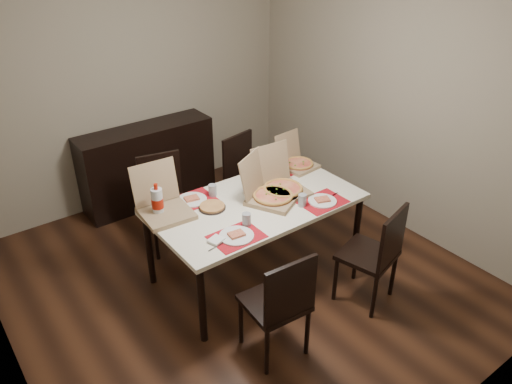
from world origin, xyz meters
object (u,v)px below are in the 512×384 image
sideboard (148,165)px  chair_far_right (246,174)px  chair_near_left (280,302)px  dining_table (256,209)px  pizza_box_center (269,194)px  dip_bowl (250,192)px  soda_bottle (158,202)px  chair_far_left (165,197)px  chair_near_right (376,252)px

sideboard → chair_far_right: size_ratio=1.61×
sideboard → chair_near_left: (-0.28, -2.69, 0.06)m
dining_table → sideboard: bearing=95.7°
chair_near_left → pizza_box_center: pizza_box_center is taller
sideboard → dip_bowl: sideboard is taller
dip_bowl → soda_bottle: soda_bottle is taller
chair_far_right → chair_far_left: bearing=174.8°
sideboard → chair_far_right: chair_far_right is taller
dip_bowl → chair_far_right: bearing=57.2°
chair_near_left → sideboard: bearing=84.0°
chair_far_left → chair_far_right: size_ratio=1.00×
chair_far_right → sideboard: bearing=125.6°
dining_table → soda_bottle: size_ratio=6.16×
soda_bottle → dip_bowl: bearing=-11.0°
sideboard → pizza_box_center: bearing=-80.8°
chair_near_left → chair_far_right: 1.99m
chair_far_right → pizza_box_center: size_ratio=1.65×
chair_far_right → dip_bowl: size_ratio=6.98×
chair_near_left → soda_bottle: 1.31m
dip_bowl → soda_bottle: size_ratio=0.46×
dining_table → chair_near_left: size_ratio=1.94×
soda_bottle → chair_near_left: bearing=-75.8°
dining_table → dip_bowl: bearing=71.0°
chair_near_right → chair_far_left: 2.08m
sideboard → pizza_box_center: (0.30, -1.83, 0.36)m
pizza_box_center → dining_table: bearing=162.1°
chair_near_right → chair_far_left: (-0.97, 1.84, 0.00)m
pizza_box_center → sideboard: bearing=99.2°
pizza_box_center → chair_near_right: bearing=-63.8°
chair_far_right → chair_near_right: bearing=-88.4°
chair_far_left → chair_far_right: (0.92, -0.08, 0.00)m
chair_near_right → dip_bowl: (-0.49, 1.06, 0.25)m
chair_near_right → dip_bowl: size_ratio=6.98×
dip_bowl → soda_bottle: bearing=169.0°
chair_near_left → pizza_box_center: size_ratio=1.65×
dining_table → soda_bottle: bearing=157.8°
chair_far_left → soda_bottle: soda_bottle is taller
sideboard → soda_bottle: (-0.59, -1.48, 0.42)m
sideboard → chair_near_right: chair_near_right is taller
chair_near_right → chair_far_right: same height
pizza_box_center → soda_bottle: bearing=158.4°
chair_far_right → dining_table: bearing=-120.5°
sideboard → chair_near_right: size_ratio=1.61×
dining_table → chair_near_left: bearing=-117.1°
chair_far_right → pizza_box_center: pizza_box_center is taller
chair_near_right → dip_bowl: chair_near_right is taller
dip_bowl → chair_near_left: bearing=-116.0°
sideboard → dining_table: bearing=-84.3°
sideboard → chair_far_left: (-0.24, -0.86, 0.06)m
chair_near_right → chair_far_right: 1.76m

